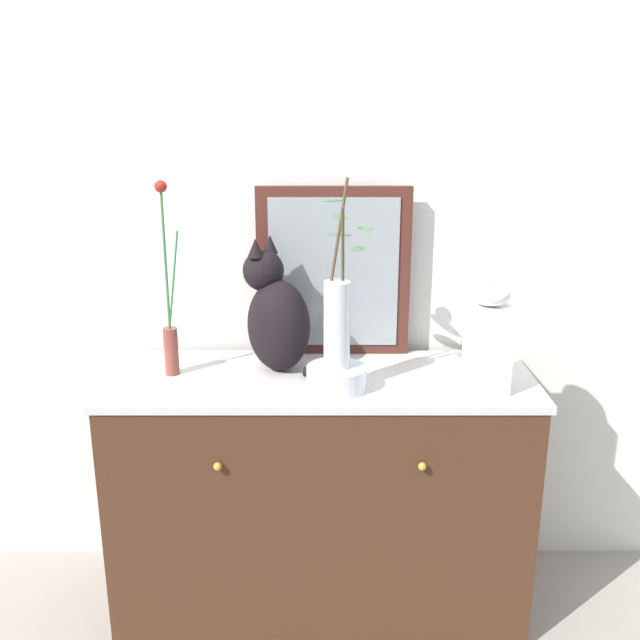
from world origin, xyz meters
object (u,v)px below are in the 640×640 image
sideboard (320,493)px  mirror_leaning (334,272)px  bowl_porcelain (336,378)px  jar_lidded_porcelain (488,339)px  cat_sitting (276,316)px  vase_slim_green (170,324)px  vase_glass_clear (337,318)px

sideboard → mirror_leaning: (0.04, 0.21, 0.68)m
bowl_porcelain → jar_lidded_porcelain: 0.45m
cat_sitting → bowl_porcelain: (0.18, -0.17, -0.14)m
vase_slim_green → vase_glass_clear: (0.51, -0.12, 0.05)m
sideboard → jar_lidded_porcelain: jar_lidded_porcelain is taller
vase_slim_green → bowl_porcelain: bearing=-13.7°
cat_sitting → jar_lidded_porcelain: (0.62, -0.16, -0.02)m
mirror_leaning → vase_slim_green: (-0.50, -0.19, -0.11)m
sideboard → vase_glass_clear: (0.05, -0.10, 0.62)m
cat_sitting → jar_lidded_porcelain: size_ratio=1.21×
cat_sitting → jar_lidded_porcelain: bearing=-14.8°
mirror_leaning → vase_glass_clear: vase_glass_clear is taller
sideboard → jar_lidded_porcelain: 0.75m
cat_sitting → bowl_porcelain: cat_sitting is taller
sideboard → vase_glass_clear: size_ratio=2.42×
bowl_porcelain → vase_glass_clear: (0.00, 0.00, 0.18)m
sideboard → cat_sitting: cat_sitting is taller
sideboard → mirror_leaning: bearing=78.3°
mirror_leaning → vase_slim_green: bearing=-158.8°
mirror_leaning → cat_sitting: 0.25m
cat_sitting → vase_slim_green: size_ratio=0.70×
cat_sitting → bowl_porcelain: bearing=-42.1°
vase_slim_green → jar_lidded_porcelain: vase_slim_green is taller
cat_sitting → bowl_porcelain: size_ratio=2.37×
sideboard → vase_glass_clear: vase_glass_clear is taller
cat_sitting → mirror_leaning: bearing=40.2°
bowl_porcelain → vase_glass_clear: 0.18m
cat_sitting → vase_slim_green: (-0.32, -0.04, -0.01)m
bowl_porcelain → vase_glass_clear: bearing=54.6°
vase_slim_green → bowl_porcelain: 0.53m
mirror_leaning → bowl_porcelain: bearing=-89.3°
jar_lidded_porcelain → vase_glass_clear: bearing=180.0°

